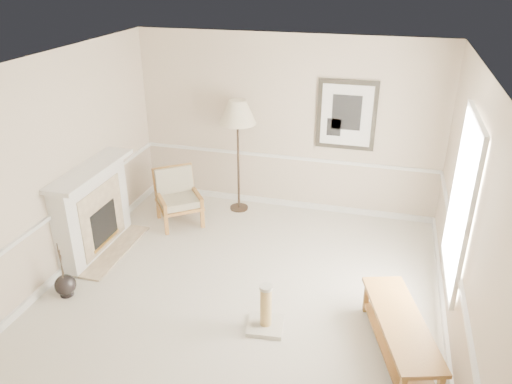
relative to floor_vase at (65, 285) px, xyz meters
The scene contains 8 objects.
ground 2.21m from the floor_vase, 13.09° to the left, with size 5.50×5.50×0.00m, color silver.
room 2.92m from the floor_vase, 14.15° to the left, with size 5.04×5.54×2.92m.
fireplace 1.22m from the floor_vase, 99.95° to the left, with size 0.64×1.64×1.31m.
floor_vase is the anchor object (origin of this frame).
armchair 2.35m from the floor_vase, 75.42° to the left, with size 0.95×0.96×0.88m.
floor_lamp 3.57m from the floor_vase, 63.84° to the left, with size 0.70×0.70×1.90m.
bench 4.10m from the floor_vase, ahead, with size 0.92×1.65×0.45m.
scratching_post 2.61m from the floor_vase, ahead, with size 0.45×0.45×0.58m.
Camera 1 is at (1.56, -4.90, 3.93)m, focal length 35.00 mm.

